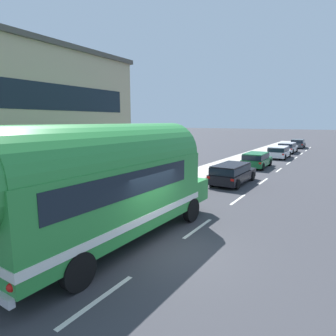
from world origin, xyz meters
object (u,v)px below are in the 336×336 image
at_px(painted_bus, 102,181).
at_px(car_fifth, 298,143).
at_px(car_lead, 232,172).
at_px(car_fourth, 288,147).
at_px(car_second, 256,159).
at_px(car_third, 279,151).

xyz_separation_m(painted_bus, car_fifth, (0.22, 42.55, -1.52)).
distance_m(car_lead, car_fifth, 30.63).
xyz_separation_m(painted_bus, car_fourth, (0.06, 34.25, -1.52)).
height_order(car_fourth, car_fifth, same).
relative_size(car_lead, car_second, 1.07).
distance_m(painted_bus, car_fourth, 34.29).
bearing_deg(car_lead, car_third, 89.99).
bearing_deg(car_second, car_fifth, 88.97).
distance_m(car_second, car_fifth, 22.90).
height_order(car_lead, car_fourth, same).
bearing_deg(car_third, car_second, -92.89).
bearing_deg(car_third, car_fourth, 91.35).
bearing_deg(car_lead, car_fourth, 90.39).
relative_size(car_fourth, car_fifth, 1.03).
bearing_deg(car_fourth, car_third, -88.65).
bearing_deg(car_fifth, car_lead, -90.02).
relative_size(car_lead, car_fourth, 1.02).
xyz_separation_m(car_second, car_fifth, (0.41, 22.90, -0.01)).
relative_size(painted_bus, car_fifth, 2.34).
distance_m(painted_bus, car_lead, 12.02).
bearing_deg(car_third, car_fifth, 89.98).
distance_m(car_fourth, car_fifth, 8.30).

